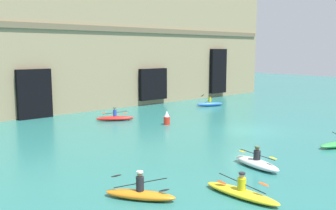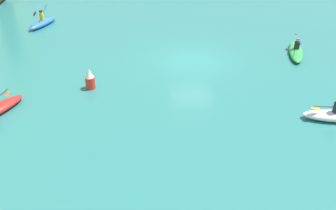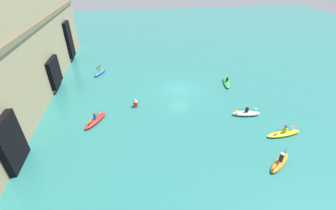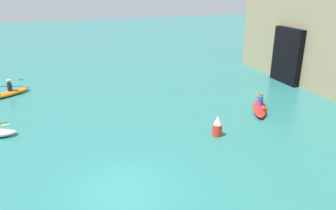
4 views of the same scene
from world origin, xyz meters
name	(u,v)px [view 1 (image 1 of 4)]	position (x,y,z in m)	size (l,w,h in m)	color
ground_plane	(249,131)	(0.00, 0.00, 0.00)	(120.00, 120.00, 0.00)	#28706B
cliff_bluff	(130,27)	(2.27, 18.18, 8.40)	(37.71, 6.28, 16.89)	#9E8966
kayak_orange	(140,194)	(-13.50, -5.13, 0.23)	(2.23, 2.72, 1.14)	orange
kayak_white	(257,163)	(-6.69, -5.65, 0.25)	(1.23, 2.93, 1.11)	white
kayak_red	(115,118)	(-5.26, 9.72, 0.23)	(3.06, 2.34, 1.12)	red
kayak_blue	(210,104)	(6.73, 10.24, 0.26)	(2.92, 1.87, 1.32)	blue
kayak_yellow	(241,192)	(-10.29, -7.57, 0.20)	(1.04, 3.44, 1.02)	yellow
marker_buoy	(167,118)	(-3.04, 5.64, 0.51)	(0.50, 0.50, 1.10)	red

